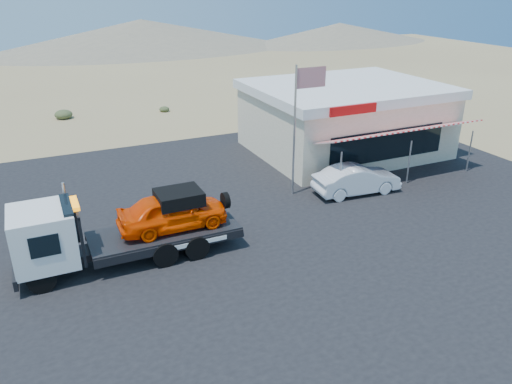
# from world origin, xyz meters

# --- Properties ---
(ground) EXTENTS (120.00, 120.00, 0.00)m
(ground) POSITION_xyz_m (0.00, 0.00, 0.00)
(ground) COLOR #8F7951
(ground) RESTS_ON ground
(asphalt_lot) EXTENTS (32.00, 24.00, 0.02)m
(asphalt_lot) POSITION_xyz_m (2.00, 3.00, 0.01)
(asphalt_lot) COLOR black
(asphalt_lot) RESTS_ON ground
(tow_truck) EXTENTS (7.74, 2.29, 2.59)m
(tow_truck) POSITION_xyz_m (-3.62, 1.75, 1.39)
(tow_truck) COLOR black
(tow_truck) RESTS_ON asphalt_lot
(white_sedan) EXTENTS (4.22, 1.76, 1.36)m
(white_sedan) POSITION_xyz_m (7.48, 3.34, 0.70)
(white_sedan) COLOR silver
(white_sedan) RESTS_ON asphalt_lot
(jerky_store) EXTENTS (10.40, 9.97, 3.90)m
(jerky_store) POSITION_xyz_m (10.50, 8.97, 1.99)
(jerky_store) COLOR beige
(jerky_store) RESTS_ON asphalt_lot
(flagpole) EXTENTS (1.55, 0.10, 6.00)m
(flagpole) POSITION_xyz_m (4.93, 4.50, 3.76)
(flagpole) COLOR #99999E
(flagpole) RESTS_ON asphalt_lot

